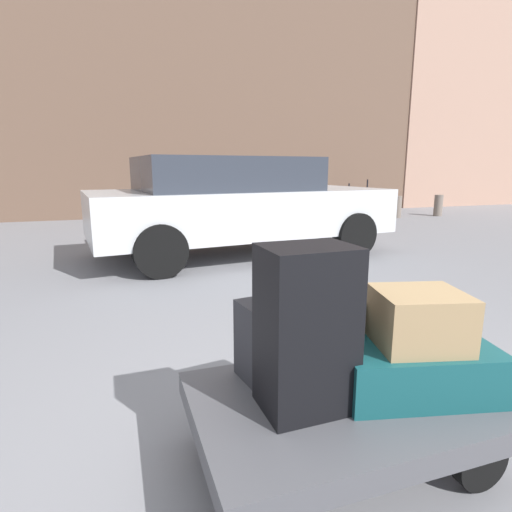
{
  "coord_description": "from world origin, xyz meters",
  "views": [
    {
      "loc": [
        -0.87,
        -1.36,
        1.26
      ],
      "look_at": [
        0.0,
        1.2,
        0.69
      ],
      "focal_mm": 29.01,
      "sensor_mm": 36.0,
      "label": 1
    }
  ],
  "objects_px": {
    "suitcase_teal_rear_left": "(415,368)",
    "bollard_kerb_near": "(284,211)",
    "bollard_kerb_far": "(397,207)",
    "bollard_corner": "(438,205)",
    "parked_car": "(238,203)",
    "bollard_kerb_mid": "(333,209)",
    "luggage_cart": "(348,409)",
    "bicycle_leaning": "(354,201)",
    "duffel_bag_tan_topmost_pile": "(419,319)",
    "duffel_bag_charcoal_center": "(304,337)",
    "suitcase_black_stacked_top": "(306,329)"
  },
  "relations": [
    {
      "from": "suitcase_teal_rear_left",
      "to": "bollard_kerb_near",
      "type": "distance_m",
      "value": 8.16
    },
    {
      "from": "bollard_kerb_far",
      "to": "bollard_corner",
      "type": "bearing_deg",
      "value": 0.0
    },
    {
      "from": "parked_car",
      "to": "bollard_kerb_mid",
      "type": "distance_m",
      "value": 4.65
    },
    {
      "from": "bollard_kerb_near",
      "to": "suitcase_teal_rear_left",
      "type": "bearing_deg",
      "value": -108.84
    },
    {
      "from": "luggage_cart",
      "to": "parked_car",
      "type": "xyz_separation_m",
      "value": [
        0.84,
        4.49,
        0.49
      ]
    },
    {
      "from": "bollard_kerb_near",
      "to": "bollard_kerb_mid",
      "type": "xyz_separation_m",
      "value": [
        1.3,
        0.0,
        0.0
      ]
    },
    {
      "from": "bollard_corner",
      "to": "bicycle_leaning",
      "type": "bearing_deg",
      "value": 150.44
    },
    {
      "from": "duffel_bag_tan_topmost_pile",
      "to": "luggage_cart",
      "type": "bearing_deg",
      "value": -178.71
    },
    {
      "from": "suitcase_teal_rear_left",
      "to": "bicycle_leaning",
      "type": "height_order",
      "value": "bicycle_leaning"
    },
    {
      "from": "duffel_bag_charcoal_center",
      "to": "bollard_kerb_mid",
      "type": "relative_size",
      "value": 0.99
    },
    {
      "from": "bicycle_leaning",
      "to": "bollard_kerb_mid",
      "type": "height_order",
      "value": "bicycle_leaning"
    },
    {
      "from": "duffel_bag_tan_topmost_pile",
      "to": "bollard_kerb_mid",
      "type": "distance_m",
      "value": 8.68
    },
    {
      "from": "bollard_corner",
      "to": "parked_car",
      "type": "bearing_deg",
      "value": -154.23
    },
    {
      "from": "duffel_bag_charcoal_center",
      "to": "bollard_kerb_near",
      "type": "relative_size",
      "value": 0.99
    },
    {
      "from": "bollard_kerb_near",
      "to": "bollard_corner",
      "type": "distance_m",
      "value": 4.5
    },
    {
      "from": "suitcase_teal_rear_left",
      "to": "bollard_corner",
      "type": "distance_m",
      "value": 10.52
    },
    {
      "from": "suitcase_teal_rear_left",
      "to": "bollard_kerb_mid",
      "type": "xyz_separation_m",
      "value": [
        3.93,
        7.73,
        -0.16
      ]
    },
    {
      "from": "bollard_kerb_far",
      "to": "duffel_bag_tan_topmost_pile",
      "type": "bearing_deg",
      "value": -126.94
    },
    {
      "from": "suitcase_teal_rear_left",
      "to": "parked_car",
      "type": "distance_m",
      "value": 4.6
    },
    {
      "from": "bollard_kerb_near",
      "to": "bollard_kerb_mid",
      "type": "bearing_deg",
      "value": 0.0
    },
    {
      "from": "bollard_kerb_mid",
      "to": "suitcase_black_stacked_top",
      "type": "bearing_deg",
      "value": -119.91
    },
    {
      "from": "suitcase_teal_rear_left",
      "to": "bollard_kerb_far",
      "type": "distance_m",
      "value": 9.67
    },
    {
      "from": "luggage_cart",
      "to": "suitcase_black_stacked_top",
      "type": "bearing_deg",
      "value": -175.35
    },
    {
      "from": "bollard_corner",
      "to": "duffel_bag_charcoal_center",
      "type": "bearing_deg",
      "value": -135.32
    },
    {
      "from": "luggage_cart",
      "to": "duffel_bag_tan_topmost_pile",
      "type": "height_order",
      "value": "duffel_bag_tan_topmost_pile"
    },
    {
      "from": "suitcase_black_stacked_top",
      "to": "bollard_corner",
      "type": "bearing_deg",
      "value": 43.8
    },
    {
      "from": "suitcase_black_stacked_top",
      "to": "bollard_kerb_near",
      "type": "height_order",
      "value": "suitcase_black_stacked_top"
    },
    {
      "from": "suitcase_black_stacked_top",
      "to": "bollard_corner",
      "type": "xyz_separation_m",
      "value": [
        7.62,
        7.68,
        -0.38
      ]
    },
    {
      "from": "duffel_bag_charcoal_center",
      "to": "bollard_kerb_near",
      "type": "distance_m",
      "value": 8.02
    },
    {
      "from": "bollard_corner",
      "to": "bollard_kerb_mid",
      "type": "bearing_deg",
      "value": 180.0
    },
    {
      "from": "duffel_bag_charcoal_center",
      "to": "bollard_kerb_near",
      "type": "xyz_separation_m",
      "value": [
        3.01,
        7.43,
        -0.23
      ]
    },
    {
      "from": "duffel_bag_charcoal_center",
      "to": "duffel_bag_tan_topmost_pile",
      "type": "height_order",
      "value": "duffel_bag_tan_topmost_pile"
    },
    {
      "from": "duffel_bag_tan_topmost_pile",
      "to": "bollard_corner",
      "type": "height_order",
      "value": "duffel_bag_tan_topmost_pile"
    },
    {
      "from": "suitcase_teal_rear_left",
      "to": "bicycle_leaning",
      "type": "bearing_deg",
      "value": 72.42
    },
    {
      "from": "bollard_kerb_far",
      "to": "bicycle_leaning",
      "type": "bearing_deg",
      "value": 118.89
    },
    {
      "from": "duffel_bag_charcoal_center",
      "to": "bicycle_leaning",
      "type": "distance_m",
      "value": 10.19
    },
    {
      "from": "bollard_kerb_mid",
      "to": "bollard_corner",
      "type": "bearing_deg",
      "value": 0.0
    },
    {
      "from": "duffel_bag_charcoal_center",
      "to": "bollard_corner",
      "type": "bearing_deg",
      "value": 35.96
    },
    {
      "from": "suitcase_black_stacked_top",
      "to": "bicycle_leaning",
      "type": "distance_m",
      "value": 10.46
    },
    {
      "from": "suitcase_black_stacked_top",
      "to": "suitcase_teal_rear_left",
      "type": "bearing_deg",
      "value": -6.89
    },
    {
      "from": "bollard_kerb_mid",
      "to": "duffel_bag_tan_topmost_pile",
      "type": "bearing_deg",
      "value": -116.97
    },
    {
      "from": "suitcase_teal_rear_left",
      "to": "parked_car",
      "type": "xyz_separation_m",
      "value": [
        0.57,
        4.55,
        0.32
      ]
    },
    {
      "from": "bicycle_leaning",
      "to": "bollard_kerb_mid",
      "type": "relative_size",
      "value": 3.08
    },
    {
      "from": "bicycle_leaning",
      "to": "duffel_bag_charcoal_center",
      "type": "bearing_deg",
      "value": -123.18
    },
    {
      "from": "suitcase_teal_rear_left",
      "to": "suitcase_black_stacked_top",
      "type": "distance_m",
      "value": 0.53
    },
    {
      "from": "duffel_bag_tan_topmost_pile",
      "to": "bollard_kerb_near",
      "type": "xyz_separation_m",
      "value": [
        2.64,
        7.73,
        -0.38
      ]
    },
    {
      "from": "suitcase_teal_rear_left",
      "to": "duffel_bag_tan_topmost_pile",
      "type": "relative_size",
      "value": 1.85
    },
    {
      "from": "suitcase_teal_rear_left",
      "to": "duffel_bag_tan_topmost_pile",
      "type": "bearing_deg",
      "value": 0.0
    },
    {
      "from": "bicycle_leaning",
      "to": "bollard_kerb_near",
      "type": "height_order",
      "value": "bicycle_leaning"
    },
    {
      "from": "parked_car",
      "to": "bollard_kerb_far",
      "type": "distance_m",
      "value": 6.14
    }
  ]
}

